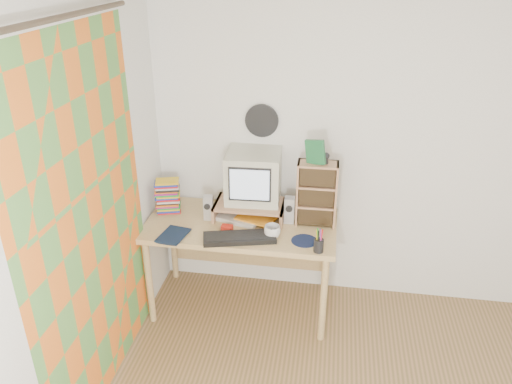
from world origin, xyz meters
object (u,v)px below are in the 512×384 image
(crt_monitor, at_px, (253,178))
(dvd_stack, at_px, (168,197))
(keyboard, at_px, (240,238))
(cd_rack, at_px, (317,194))
(mug, at_px, (272,232))
(diary, at_px, (162,232))
(desk, at_px, (243,234))

(crt_monitor, distance_m, dvd_stack, 0.68)
(keyboard, height_order, dvd_stack, dvd_stack)
(crt_monitor, bearing_deg, cd_rack, -10.14)
(mug, bearing_deg, keyboard, -162.62)
(keyboard, relative_size, cd_rack, 1.05)
(keyboard, bearing_deg, dvd_stack, 137.41)
(diary, bearing_deg, keyboard, 11.85)
(dvd_stack, xyz_separation_m, mug, (0.84, -0.26, -0.08))
(mug, bearing_deg, cd_rack, 41.79)
(desk, xyz_separation_m, diary, (-0.52, -0.32, 0.16))
(dvd_stack, bearing_deg, mug, -33.14)
(crt_monitor, height_order, keyboard, crt_monitor)
(crt_monitor, height_order, mug, crt_monitor)
(diary, bearing_deg, crt_monitor, 44.47)
(keyboard, xyz_separation_m, cd_rack, (0.50, 0.32, 0.22))
(desk, height_order, crt_monitor, crt_monitor)
(dvd_stack, height_order, cd_rack, cd_rack)
(desk, relative_size, keyboard, 2.79)
(cd_rack, bearing_deg, mug, -138.99)
(desk, height_order, diary, diary)
(keyboard, xyz_separation_m, diary, (-0.55, -0.02, 0.00))
(keyboard, distance_m, mug, 0.23)
(keyboard, height_order, cd_rack, cd_rack)
(crt_monitor, xyz_separation_m, diary, (-0.59, -0.40, -0.28))
(diary, bearing_deg, desk, 41.35)
(crt_monitor, xyz_separation_m, keyboard, (-0.03, -0.38, -0.29))
(crt_monitor, height_order, dvd_stack, crt_monitor)
(crt_monitor, xyz_separation_m, mug, (0.19, -0.32, -0.26))
(dvd_stack, distance_m, cd_rack, 1.13)
(desk, distance_m, keyboard, 0.34)
(keyboard, distance_m, diary, 0.55)
(diary, bearing_deg, dvd_stack, 110.54)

